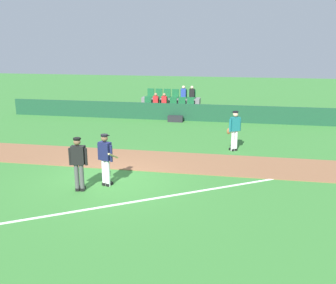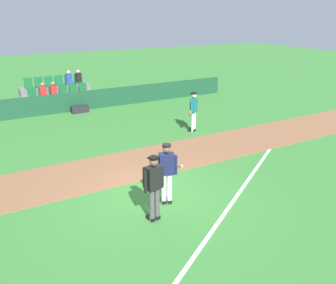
# 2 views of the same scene
# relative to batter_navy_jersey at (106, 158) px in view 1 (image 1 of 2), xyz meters

# --- Properties ---
(ground_plane) EXTENTS (80.00, 80.00, 0.00)m
(ground_plane) POSITION_rel_batter_navy_jersey_xyz_m (-0.10, 0.45, -0.97)
(ground_plane) COLOR #387A33
(infield_dirt_path) EXTENTS (28.00, 2.57, 0.03)m
(infield_dirt_path) POSITION_rel_batter_navy_jersey_xyz_m (-0.10, 2.87, -0.95)
(infield_dirt_path) COLOR brown
(infield_dirt_path) RESTS_ON ground
(foul_line_chalk) EXTENTS (10.14, 6.58, 0.01)m
(foul_line_chalk) POSITION_rel_batter_navy_jersey_xyz_m (2.90, -0.05, -0.96)
(foul_line_chalk) COLOR white
(foul_line_chalk) RESTS_ON ground
(dugout_fence) EXTENTS (20.00, 0.16, 1.02)m
(dugout_fence) POSITION_rel_batter_navy_jersey_xyz_m (-0.10, 10.95, -0.46)
(dugout_fence) COLOR #19472D
(dugout_fence) RESTS_ON ground
(stadium_bleachers) EXTENTS (3.90, 2.10, 1.90)m
(stadium_bleachers) POSITION_rel_batter_navy_jersey_xyz_m (-0.09, 12.40, -0.46)
(stadium_bleachers) COLOR slate
(stadium_bleachers) RESTS_ON ground
(batter_navy_jersey) EXTENTS (0.59, 0.80, 1.76)m
(batter_navy_jersey) POSITION_rel_batter_navy_jersey_xyz_m (0.00, 0.00, 0.00)
(batter_navy_jersey) COLOR white
(batter_navy_jersey) RESTS_ON ground
(umpire_home_plate) EXTENTS (0.58, 0.35, 1.76)m
(umpire_home_plate) POSITION_rel_batter_navy_jersey_xyz_m (-0.69, -0.57, 0.03)
(umpire_home_plate) COLOR #4C4C4C
(umpire_home_plate) RESTS_ON ground
(runner_teal_jersey) EXTENTS (0.62, 0.45, 1.76)m
(runner_teal_jersey) POSITION_rel_batter_navy_jersey_xyz_m (4.09, 4.93, -0.01)
(runner_teal_jersey) COLOR white
(runner_teal_jersey) RESTS_ON ground
(equipment_bag) EXTENTS (0.90, 0.36, 0.36)m
(equipment_bag) POSITION_rel_batter_navy_jersey_xyz_m (0.58, 10.50, -0.79)
(equipment_bag) COLOR #232328
(equipment_bag) RESTS_ON ground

